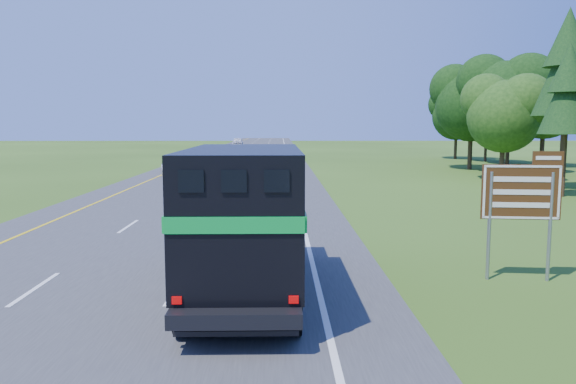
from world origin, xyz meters
name	(u,v)px	position (x,y,z in m)	size (l,w,h in m)	color
road	(232,170)	(0.00, 50.00, 0.02)	(15.00, 260.00, 0.04)	#38383A
lane_markings	(232,169)	(0.00, 50.00, 0.04)	(11.15, 260.00, 0.01)	yellow
horse_truck	(246,216)	(3.66, 10.55, 2.00)	(2.69, 8.30, 3.66)	black
white_suv	(186,164)	(-3.46, 44.68, 0.97)	(3.10, 6.73, 1.87)	white
far_car	(238,142)	(-3.73, 106.81, 0.92)	(2.09, 5.19, 1.77)	silver
exit_sign	(522,197)	(11.08, 11.75, 2.31)	(2.09, 0.31, 3.55)	gray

